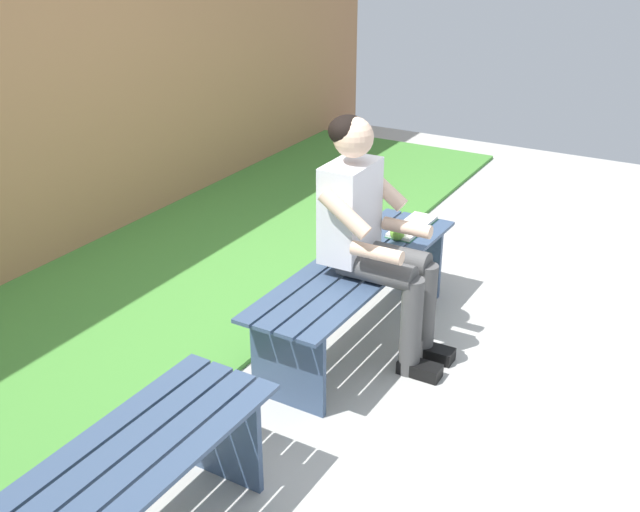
% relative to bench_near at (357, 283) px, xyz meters
% --- Properties ---
extents(grass_strip, '(9.00, 1.84, 0.03)m').
position_rel_bench_near_xyz_m(grass_strip, '(0.95, -1.29, -0.33)').
color(grass_strip, '#478C38').
rests_on(grass_strip, ground).
extents(bench_near, '(1.62, 0.47, 0.46)m').
position_rel_bench_near_xyz_m(bench_near, '(0.00, 0.00, 0.00)').
color(bench_near, '#384C6B').
rests_on(bench_near, ground).
extents(bench_far, '(1.54, 0.47, 0.46)m').
position_rel_bench_near_xyz_m(bench_far, '(1.90, 0.00, -0.00)').
color(bench_far, '#384C6B').
rests_on(bench_far, ground).
extents(person_seated, '(0.50, 0.69, 1.27)m').
position_rel_bench_near_xyz_m(person_seated, '(0.06, 0.10, 0.35)').
color(person_seated, silver).
rests_on(person_seated, ground).
extents(apple, '(0.08, 0.08, 0.08)m').
position_rel_bench_near_xyz_m(apple, '(-0.39, 0.05, 0.16)').
color(apple, '#72B738').
rests_on(apple, bench_near).
extents(book_open, '(0.41, 0.17, 0.02)m').
position_rel_bench_near_xyz_m(book_open, '(-0.59, 0.06, 0.12)').
color(book_open, white).
rests_on(book_open, bench_near).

